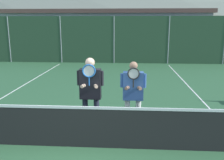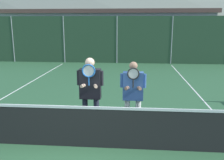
# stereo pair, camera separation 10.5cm
# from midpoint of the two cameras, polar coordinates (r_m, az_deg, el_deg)

# --- Properties ---
(ground_plane) EXTENTS (120.00, 120.00, 0.00)m
(ground_plane) POSITION_cam_midpoint_polar(r_m,az_deg,el_deg) (5.64, -7.30, -14.94)
(ground_plane) COLOR #2D5B38
(hill_distant) EXTENTS (126.96, 70.53, 24.69)m
(hill_distant) POSITION_cam_midpoint_polar(r_m,az_deg,el_deg) (57.39, 2.81, 10.28)
(hill_distant) COLOR gray
(hill_distant) RESTS_ON ground_plane
(clubhouse_building) EXTENTS (20.37, 5.50, 3.85)m
(clubhouse_building) POSITION_cam_midpoint_polar(r_m,az_deg,el_deg) (25.29, -2.50, 11.36)
(clubhouse_building) COLOR #9EA3A8
(clubhouse_building) RESTS_ON ground_plane
(fence_back) EXTENTS (21.42, 0.06, 3.07)m
(fence_back) POSITION_cam_midpoint_polar(r_m,az_deg,el_deg) (16.64, 0.27, 9.15)
(fence_back) COLOR gray
(fence_back) RESTS_ON ground_plane
(tennis_net) EXTENTS (9.53, 0.09, 1.03)m
(tennis_net) POSITION_cam_midpoint_polar(r_m,az_deg,el_deg) (5.44, -7.45, -10.46)
(tennis_net) COLOR gray
(tennis_net) RESTS_ON ground_plane
(court_line_right_sideline) EXTENTS (0.05, 16.00, 0.01)m
(court_line_right_sideline) POSITION_cam_midpoint_polar(r_m,az_deg,el_deg) (8.69, 20.56, -5.51)
(court_line_right_sideline) COLOR white
(court_line_right_sideline) RESTS_ON ground_plane
(player_leftmost) EXTENTS (0.63, 0.34, 1.85)m
(player_leftmost) POSITION_cam_midpoint_polar(r_m,az_deg,el_deg) (5.87, -5.46, -2.14)
(player_leftmost) COLOR #232838
(player_leftmost) RESTS_ON ground_plane
(player_center_left) EXTENTS (0.61, 0.34, 1.75)m
(player_center_left) POSITION_cam_midpoint_polar(r_m,az_deg,el_deg) (5.94, 4.33, -2.70)
(player_center_left) COLOR white
(player_center_left) RESTS_ON ground_plane
(car_far_left) EXTENTS (4.28, 2.04, 1.77)m
(car_far_left) POSITION_cam_midpoint_polar(r_m,az_deg,el_deg) (20.25, -17.24, 7.46)
(car_far_left) COLOR #285638
(car_far_left) RESTS_ON ground_plane
(car_left_of_center) EXTENTS (4.25, 1.90, 1.65)m
(car_left_of_center) POSITION_cam_midpoint_polar(r_m,az_deg,el_deg) (19.15, -3.64, 7.57)
(car_left_of_center) COLOR #285638
(car_left_of_center) RESTS_ON ground_plane
(car_center) EXTENTS (4.04, 1.95, 1.72)m
(car_center) POSITION_cam_midpoint_polar(r_m,az_deg,el_deg) (19.24, 10.33, 7.50)
(car_center) COLOR navy
(car_center) RESTS_ON ground_plane
(car_right_of_center) EXTENTS (4.02, 1.91, 1.73)m
(car_right_of_center) POSITION_cam_midpoint_polar(r_m,az_deg,el_deg) (20.41, 23.05, 6.99)
(car_right_of_center) COLOR maroon
(car_right_of_center) RESTS_ON ground_plane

